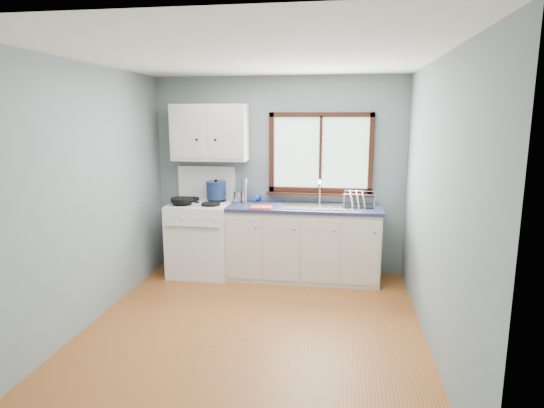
# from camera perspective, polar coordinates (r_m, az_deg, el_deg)

# --- Properties ---
(floor) EXTENTS (3.20, 3.60, 0.02)m
(floor) POSITION_cam_1_polar(r_m,az_deg,el_deg) (4.50, -2.42, -15.56)
(floor) COLOR #9B5827
(floor) RESTS_ON ground
(ceiling) EXTENTS (3.20, 3.60, 0.02)m
(ceiling) POSITION_cam_1_polar(r_m,az_deg,el_deg) (4.07, -2.72, 18.16)
(ceiling) COLOR white
(ceiling) RESTS_ON wall_back
(wall_back) EXTENTS (3.20, 0.02, 2.50)m
(wall_back) POSITION_cam_1_polar(r_m,az_deg,el_deg) (5.87, 0.84, 3.60)
(wall_back) COLOR slate
(wall_back) RESTS_ON ground
(wall_front) EXTENTS (3.20, 0.02, 2.50)m
(wall_front) POSITION_cam_1_polar(r_m,az_deg,el_deg) (2.40, -10.96, -7.39)
(wall_front) COLOR slate
(wall_front) RESTS_ON ground
(wall_left) EXTENTS (0.02, 3.60, 2.50)m
(wall_left) POSITION_cam_1_polar(r_m,az_deg,el_deg) (4.68, -22.29, 0.92)
(wall_left) COLOR slate
(wall_left) RESTS_ON ground
(wall_right) EXTENTS (0.02, 3.60, 2.50)m
(wall_right) POSITION_cam_1_polar(r_m,az_deg,el_deg) (4.11, 20.04, -0.22)
(wall_right) COLOR slate
(wall_right) RESTS_ON ground
(gas_range) EXTENTS (0.76, 0.69, 1.36)m
(gas_range) POSITION_cam_1_polar(r_m,az_deg,el_deg) (5.89, -8.84, -4.00)
(gas_range) COLOR white
(gas_range) RESTS_ON floor
(base_cabinets) EXTENTS (1.85, 0.60, 0.88)m
(base_cabinets) POSITION_cam_1_polar(r_m,az_deg,el_deg) (5.69, 3.94, -5.31)
(base_cabinets) COLOR beige
(base_cabinets) RESTS_ON floor
(countertop) EXTENTS (1.89, 0.64, 0.04)m
(countertop) POSITION_cam_1_polar(r_m,az_deg,el_deg) (5.57, 4.01, -0.47)
(countertop) COLOR #1F2347
(countertop) RESTS_ON base_cabinets
(sink) EXTENTS (0.84, 0.46, 0.44)m
(sink) POSITION_cam_1_polar(r_m,az_deg,el_deg) (5.57, 5.85, -0.93)
(sink) COLOR silver
(sink) RESTS_ON countertop
(window) EXTENTS (1.36, 0.10, 1.03)m
(window) POSITION_cam_1_polar(r_m,az_deg,el_deg) (5.76, 6.11, 5.65)
(window) COLOR #9EC6A8
(window) RESTS_ON wall_back
(upper_cabinets) EXTENTS (0.95, 0.35, 0.70)m
(upper_cabinets) POSITION_cam_1_polar(r_m,az_deg,el_deg) (5.82, -7.82, 8.87)
(upper_cabinets) COLOR beige
(upper_cabinets) RESTS_ON wall_back
(skillet) EXTENTS (0.43, 0.36, 0.05)m
(skillet) POSITION_cam_1_polar(r_m,az_deg,el_deg) (5.68, -11.22, 0.47)
(skillet) COLOR black
(skillet) RESTS_ON gas_range
(stockpot) EXTENTS (0.34, 0.34, 0.25)m
(stockpot) POSITION_cam_1_polar(r_m,az_deg,el_deg) (5.85, -7.02, 1.75)
(stockpot) COLOR navy
(stockpot) RESTS_ON gas_range
(utensil_crock) EXTENTS (0.14, 0.14, 0.35)m
(utensil_crock) POSITION_cam_1_polar(r_m,az_deg,el_deg) (5.82, -4.31, 0.93)
(utensil_crock) COLOR silver
(utensil_crock) RESTS_ON countertop
(thermos) EXTENTS (0.09, 0.09, 0.32)m
(thermos) POSITION_cam_1_polar(r_m,az_deg,el_deg) (5.76, -3.48, 1.71)
(thermos) COLOR silver
(thermos) RESTS_ON countertop
(soap_bottle) EXTENTS (0.12, 0.12, 0.25)m
(soap_bottle) POSITION_cam_1_polar(r_m,az_deg,el_deg) (5.82, -2.28, 1.47)
(soap_bottle) COLOR blue
(soap_bottle) RESTS_ON countertop
(dish_towel) EXTENTS (0.27, 0.20, 0.02)m
(dish_towel) POSITION_cam_1_polar(r_m,az_deg,el_deg) (5.44, -1.36, -0.42)
(dish_towel) COLOR #F14628
(dish_towel) RESTS_ON countertop
(dish_rack) EXTENTS (0.40, 0.31, 0.20)m
(dish_rack) POSITION_cam_1_polar(r_m,az_deg,el_deg) (5.55, 10.78, 0.09)
(dish_rack) COLOR silver
(dish_rack) RESTS_ON countertop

